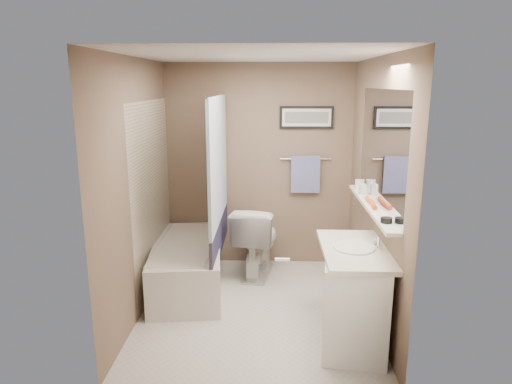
{
  "coord_description": "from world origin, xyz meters",
  "views": [
    {
      "loc": [
        0.13,
        -4.09,
        2.17
      ],
      "look_at": [
        0.0,
        0.15,
        1.15
      ],
      "focal_mm": 32.0,
      "sensor_mm": 36.0,
      "label": 1
    }
  ],
  "objects_px": {
    "hair_brush_front": "(373,205)",
    "soap_bottle": "(363,187)",
    "candle_bowl_near": "(386,220)",
    "bathtub": "(188,265)",
    "vanity": "(354,297)",
    "hair_brush_back": "(370,201)",
    "glass_jar": "(359,185)",
    "toilet": "(257,240)"
  },
  "relations": [
    {
      "from": "vanity",
      "to": "candle_bowl_near",
      "type": "xyz_separation_m",
      "value": [
        0.19,
        -0.17,
        0.73
      ]
    },
    {
      "from": "bathtub",
      "to": "hair_brush_back",
      "type": "distance_m",
      "value": 2.07
    },
    {
      "from": "bathtub",
      "to": "toilet",
      "type": "bearing_deg",
      "value": 21.31
    },
    {
      "from": "toilet",
      "to": "glass_jar",
      "type": "bearing_deg",
      "value": 167.51
    },
    {
      "from": "candle_bowl_near",
      "to": "bathtub",
      "type": "bearing_deg",
      "value": 146.79
    },
    {
      "from": "hair_brush_back",
      "to": "glass_jar",
      "type": "distance_m",
      "value": 0.53
    },
    {
      "from": "vanity",
      "to": "glass_jar",
      "type": "height_order",
      "value": "glass_jar"
    },
    {
      "from": "vanity",
      "to": "hair_brush_front",
      "type": "height_order",
      "value": "hair_brush_front"
    },
    {
      "from": "candle_bowl_near",
      "to": "hair_brush_back",
      "type": "distance_m",
      "value": 0.6
    },
    {
      "from": "soap_bottle",
      "to": "glass_jar",
      "type": "bearing_deg",
      "value": 90.0
    },
    {
      "from": "toilet",
      "to": "soap_bottle",
      "type": "height_order",
      "value": "soap_bottle"
    },
    {
      "from": "glass_jar",
      "to": "toilet",
      "type": "bearing_deg",
      "value": 157.76
    },
    {
      "from": "toilet",
      "to": "soap_bottle",
      "type": "relative_size",
      "value": 5.76
    },
    {
      "from": "glass_jar",
      "to": "candle_bowl_near",
      "type": "bearing_deg",
      "value": -90.0
    },
    {
      "from": "bathtub",
      "to": "soap_bottle",
      "type": "xyz_separation_m",
      "value": [
        1.79,
        -0.24,
        0.94
      ]
    },
    {
      "from": "hair_brush_back",
      "to": "toilet",
      "type": "bearing_deg",
      "value": 137.53
    },
    {
      "from": "bathtub",
      "to": "candle_bowl_near",
      "type": "height_order",
      "value": "candle_bowl_near"
    },
    {
      "from": "toilet",
      "to": "hair_brush_back",
      "type": "distance_m",
      "value": 1.59
    },
    {
      "from": "hair_brush_back",
      "to": "vanity",
      "type": "bearing_deg",
      "value": -113.33
    },
    {
      "from": "bathtub",
      "to": "toilet",
      "type": "height_order",
      "value": "toilet"
    },
    {
      "from": "vanity",
      "to": "hair_brush_back",
      "type": "bearing_deg",
      "value": 74.11
    },
    {
      "from": "toilet",
      "to": "glass_jar",
      "type": "xyz_separation_m",
      "value": [
        1.05,
        -0.43,
        0.75
      ]
    },
    {
      "from": "hair_brush_back",
      "to": "glass_jar",
      "type": "relative_size",
      "value": 2.2
    },
    {
      "from": "candle_bowl_near",
      "to": "hair_brush_back",
      "type": "relative_size",
      "value": 0.41
    },
    {
      "from": "hair_brush_back",
      "to": "glass_jar",
      "type": "bearing_deg",
      "value": 90.0
    },
    {
      "from": "toilet",
      "to": "soap_bottle",
      "type": "distance_m",
      "value": 1.45
    },
    {
      "from": "glass_jar",
      "to": "soap_bottle",
      "type": "xyz_separation_m",
      "value": [
        0.0,
        -0.2,
        0.02
      ]
    },
    {
      "from": "hair_brush_front",
      "to": "candle_bowl_near",
      "type": "bearing_deg",
      "value": -90.0
    },
    {
      "from": "toilet",
      "to": "hair_brush_front",
      "type": "relative_size",
      "value": 3.77
    },
    {
      "from": "candle_bowl_near",
      "to": "hair_brush_front",
      "type": "distance_m",
      "value": 0.46
    },
    {
      "from": "candle_bowl_near",
      "to": "hair_brush_front",
      "type": "height_order",
      "value": "hair_brush_front"
    },
    {
      "from": "glass_jar",
      "to": "vanity",
      "type": "bearing_deg",
      "value": -100.91
    },
    {
      "from": "hair_brush_front",
      "to": "soap_bottle",
      "type": "height_order",
      "value": "soap_bottle"
    },
    {
      "from": "hair_brush_back",
      "to": "soap_bottle",
      "type": "height_order",
      "value": "soap_bottle"
    },
    {
      "from": "vanity",
      "to": "hair_brush_back",
      "type": "height_order",
      "value": "hair_brush_back"
    },
    {
      "from": "bathtub",
      "to": "hair_brush_back",
      "type": "xyz_separation_m",
      "value": [
        1.79,
        -0.57,
        0.89
      ]
    },
    {
      "from": "bathtub",
      "to": "toilet",
      "type": "relative_size",
      "value": 1.81
    },
    {
      "from": "bathtub",
      "to": "soap_bottle",
      "type": "distance_m",
      "value": 2.03
    },
    {
      "from": "candle_bowl_near",
      "to": "soap_bottle",
      "type": "distance_m",
      "value": 0.93
    },
    {
      "from": "candle_bowl_near",
      "to": "soap_bottle",
      "type": "xyz_separation_m",
      "value": [
        0.0,
        0.93,
        0.05
      ]
    },
    {
      "from": "toilet",
      "to": "hair_brush_back",
      "type": "bearing_deg",
      "value": 147.28
    },
    {
      "from": "soap_bottle",
      "to": "vanity",
      "type": "bearing_deg",
      "value": -103.67
    }
  ]
}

